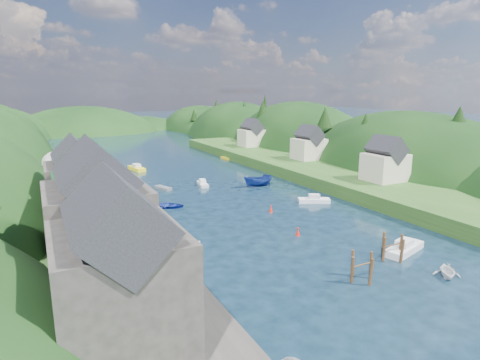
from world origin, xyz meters
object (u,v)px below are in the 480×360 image
channel_buoy_near (298,232)px  channel_buoy_far (271,209)px  piling_cluster_near (362,270)px  piling_cluster_far (392,249)px

channel_buoy_near → channel_buoy_far: same height
piling_cluster_near → channel_buoy_far: size_ratio=3.06×
piling_cluster_near → piling_cluster_far: 7.35m
piling_cluster_far → channel_buoy_far: piling_cluster_far is taller
piling_cluster_near → channel_buoy_far: (4.08, 24.14, -0.64)m
channel_buoy_near → channel_buoy_far: bearing=77.7°
channel_buoy_near → channel_buoy_far: (2.32, 10.62, 0.00)m
channel_buoy_far → piling_cluster_near: bearing=-99.6°
channel_buoy_far → piling_cluster_far: bearing=-82.5°
piling_cluster_near → piling_cluster_far: (6.93, 2.46, -0.02)m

